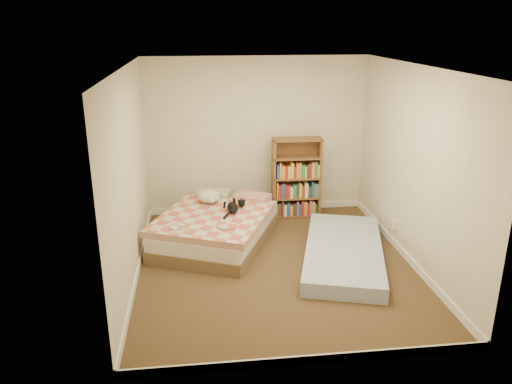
{
  "coord_description": "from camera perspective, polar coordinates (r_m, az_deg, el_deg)",
  "views": [
    {
      "loc": [
        -0.95,
        -5.72,
        2.99
      ],
      "look_at": [
        -0.22,
        0.3,
        0.91
      ],
      "focal_mm": 35.0,
      "sensor_mm": 36.0,
      "label": 1
    }
  ],
  "objects": [
    {
      "name": "bookshelf",
      "position": [
        7.98,
        4.56,
        0.64
      ],
      "size": [
        0.77,
        0.27,
        1.28
      ],
      "rotation": [
        0.0,
        0.0,
        -0.01
      ],
      "color": "brown",
      "rests_on": "room"
    },
    {
      "name": "white_dog",
      "position": [
        7.38,
        -5.3,
        -0.52
      ],
      "size": [
        0.46,
        0.47,
        0.17
      ],
      "rotation": [
        0.0,
        0.0,
        -0.55
      ],
      "color": "silver",
      "rests_on": "bed"
    },
    {
      "name": "floor_mattress",
      "position": [
        6.74,
        9.98,
        -6.78
      ],
      "size": [
        1.55,
        2.37,
        0.2
      ],
      "primitive_type": "cube",
      "rotation": [
        0.0,
        0.0,
        -0.28
      ],
      "color": "#6B85B2",
      "rests_on": "room"
    },
    {
      "name": "black_cat",
      "position": [
        7.04,
        -2.68,
        -1.67
      ],
      "size": [
        0.36,
        0.58,
        0.13
      ],
      "rotation": [
        0.0,
        0.0,
        -0.8
      ],
      "color": "black",
      "rests_on": "bed"
    },
    {
      "name": "bed",
      "position": [
        7.13,
        -4.54,
        -3.88
      ],
      "size": [
        1.96,
        2.26,
        0.51
      ],
      "rotation": [
        0.0,
        0.0,
        -0.41
      ],
      "color": "brown",
      "rests_on": "room"
    },
    {
      "name": "room",
      "position": [
        6.07,
        2.39,
        1.76
      ],
      "size": [
        3.51,
        4.01,
        2.51
      ],
      "color": "#48361F",
      "rests_on": "ground"
    }
  ]
}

